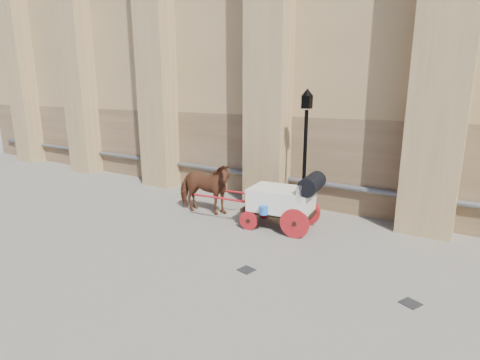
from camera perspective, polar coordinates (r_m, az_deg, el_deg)
The scene contains 6 objects.
ground at distance 9.74m, azimuth -1.20°, elevation -9.76°, with size 90.00×90.00×0.00m, color slate.
horse at distance 11.89m, azimuth -5.53°, elevation -1.19°, with size 0.91×1.99×1.68m, color brown.
carriage at distance 10.58m, azimuth 6.96°, elevation -2.83°, with size 3.86×1.47×1.65m.
street_lamp at distance 11.46m, azimuth 9.88°, elevation 4.47°, with size 0.37×0.37×3.90m.
drain_grate_near at distance 8.45m, azimuth 0.99°, elevation -13.53°, with size 0.32×0.32×0.01m, color black.
drain_grate_far at distance 7.96m, azimuth 24.54°, elevation -16.73°, with size 0.32×0.32×0.01m, color black.
Camera 1 is at (5.03, -7.40, 3.86)m, focal length 28.00 mm.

